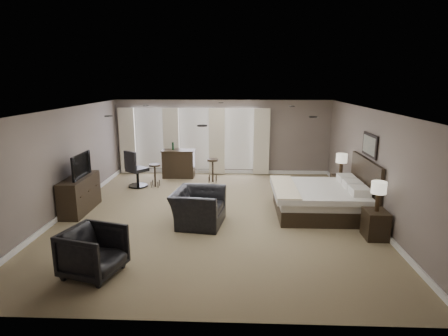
{
  "coord_description": "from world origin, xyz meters",
  "views": [
    {
      "loc": [
        0.58,
        -8.79,
        3.28
      ],
      "look_at": [
        0.2,
        0.4,
        1.1
      ],
      "focal_mm": 30.0,
      "sensor_mm": 36.0,
      "label": 1
    }
  ],
  "objects_px": {
    "lamp_near": "(378,196)",
    "armchair_near": "(198,202)",
    "armchair_far": "(93,250)",
    "nightstand_near": "(375,224)",
    "bed": "(320,186)",
    "dresser": "(80,194)",
    "tv": "(78,174)",
    "bar_counter": "(179,163)",
    "desk_chair": "(137,169)",
    "nightstand_far": "(340,186)",
    "lamp_far": "(341,165)",
    "bar_stool_left": "(155,175)",
    "bar_stool_right": "(213,170)"
  },
  "relations": [
    {
      "from": "lamp_near",
      "to": "armchair_near",
      "type": "xyz_separation_m",
      "value": [
        -3.82,
        0.63,
        -0.38
      ]
    },
    {
      "from": "armchair_far",
      "to": "nightstand_near",
      "type": "bearing_deg",
      "value": -55.87
    },
    {
      "from": "bed",
      "to": "armchair_far",
      "type": "height_order",
      "value": "bed"
    },
    {
      "from": "dresser",
      "to": "tv",
      "type": "relative_size",
      "value": 1.48
    },
    {
      "from": "bar_counter",
      "to": "desk_chair",
      "type": "distance_m",
      "value": 1.65
    },
    {
      "from": "nightstand_near",
      "to": "lamp_near",
      "type": "relative_size",
      "value": 0.95
    },
    {
      "from": "armchair_far",
      "to": "bar_counter",
      "type": "relative_size",
      "value": 0.83
    },
    {
      "from": "nightstand_far",
      "to": "armchair_far",
      "type": "relative_size",
      "value": 0.66
    },
    {
      "from": "armchair_near",
      "to": "lamp_far",
      "type": "bearing_deg",
      "value": -50.99
    },
    {
      "from": "nightstand_far",
      "to": "desk_chair",
      "type": "height_order",
      "value": "desk_chair"
    },
    {
      "from": "tv",
      "to": "desk_chair",
      "type": "xyz_separation_m",
      "value": [
        0.86,
        2.28,
        -0.38
      ]
    },
    {
      "from": "armchair_near",
      "to": "bar_counter",
      "type": "bearing_deg",
      "value": 23.33
    },
    {
      "from": "bed",
      "to": "dresser",
      "type": "height_order",
      "value": "bed"
    },
    {
      "from": "nightstand_far",
      "to": "tv",
      "type": "distance_m",
      "value": 7.12
    },
    {
      "from": "nightstand_far",
      "to": "armchair_near",
      "type": "relative_size",
      "value": 0.49
    },
    {
      "from": "lamp_far",
      "to": "nightstand_near",
      "type": "bearing_deg",
      "value": -90.0
    },
    {
      "from": "bed",
      "to": "nightstand_near",
      "type": "height_order",
      "value": "bed"
    },
    {
      "from": "armchair_far",
      "to": "bar_stool_left",
      "type": "distance_m",
      "value": 5.43
    },
    {
      "from": "lamp_far",
      "to": "armchair_near",
      "type": "relative_size",
      "value": 0.52
    },
    {
      "from": "bar_stool_left",
      "to": "nightstand_far",
      "type": "bearing_deg",
      "value": -8.02
    },
    {
      "from": "nightstand_far",
      "to": "armchair_far",
      "type": "bearing_deg",
      "value": -139.04
    },
    {
      "from": "armchair_far",
      "to": "bar_stool_left",
      "type": "xyz_separation_m",
      "value": [
        -0.15,
        5.43,
        -0.1
      ]
    },
    {
      "from": "armchair_far",
      "to": "desk_chair",
      "type": "distance_m",
      "value": 5.46
    },
    {
      "from": "bed",
      "to": "lamp_far",
      "type": "relative_size",
      "value": 3.45
    },
    {
      "from": "bed",
      "to": "desk_chair",
      "type": "height_order",
      "value": "bed"
    },
    {
      "from": "nightstand_far",
      "to": "bar_stool_left",
      "type": "height_order",
      "value": "bar_stool_left"
    },
    {
      "from": "armchair_far",
      "to": "bar_counter",
      "type": "bearing_deg",
      "value": 12.55
    },
    {
      "from": "desk_chair",
      "to": "bar_counter",
      "type": "bearing_deg",
      "value": -94.7
    },
    {
      "from": "desk_chair",
      "to": "nightstand_near",
      "type": "bearing_deg",
      "value": -174.07
    },
    {
      "from": "dresser",
      "to": "bed",
      "type": "bearing_deg",
      "value": 0.69
    },
    {
      "from": "nightstand_near",
      "to": "armchair_near",
      "type": "distance_m",
      "value": 3.88
    },
    {
      "from": "armchair_near",
      "to": "bar_stool_left",
      "type": "bearing_deg",
      "value": 37.4
    },
    {
      "from": "lamp_far",
      "to": "bar_counter",
      "type": "height_order",
      "value": "lamp_far"
    },
    {
      "from": "dresser",
      "to": "lamp_far",
      "type": "bearing_deg",
      "value": 12.41
    },
    {
      "from": "bar_stool_right",
      "to": "desk_chair",
      "type": "height_order",
      "value": "desk_chair"
    },
    {
      "from": "bed",
      "to": "bar_stool_right",
      "type": "relative_size",
      "value": 2.91
    },
    {
      "from": "bar_stool_left",
      "to": "desk_chair",
      "type": "bearing_deg",
      "value": -177.69
    },
    {
      "from": "nightstand_far",
      "to": "lamp_near",
      "type": "distance_m",
      "value": 2.96
    },
    {
      "from": "dresser",
      "to": "bar_stool_right",
      "type": "height_order",
      "value": "dresser"
    },
    {
      "from": "lamp_near",
      "to": "lamp_far",
      "type": "height_order",
      "value": "lamp_far"
    },
    {
      "from": "lamp_near",
      "to": "dresser",
      "type": "xyz_separation_m",
      "value": [
        -6.92,
        1.38,
        -0.47
      ]
    },
    {
      "from": "bed",
      "to": "bar_stool_right",
      "type": "distance_m",
      "value": 4.07
    },
    {
      "from": "nightstand_near",
      "to": "armchair_near",
      "type": "relative_size",
      "value": 0.48
    },
    {
      "from": "bed",
      "to": "dresser",
      "type": "bearing_deg",
      "value": -179.31
    },
    {
      "from": "lamp_far",
      "to": "armchair_far",
      "type": "xyz_separation_m",
      "value": [
        -5.36,
        -4.65,
        -0.47
      ]
    },
    {
      "from": "tv",
      "to": "bar_counter",
      "type": "bearing_deg",
      "value": -29.2
    },
    {
      "from": "bar_counter",
      "to": "dresser",
      "type": "bearing_deg",
      "value": -119.2
    },
    {
      "from": "dresser",
      "to": "desk_chair",
      "type": "xyz_separation_m",
      "value": [
        0.86,
        2.28,
        0.13
      ]
    },
    {
      "from": "bar_counter",
      "to": "bar_stool_right",
      "type": "distance_m",
      "value": 1.33
    },
    {
      "from": "lamp_far",
      "to": "tv",
      "type": "bearing_deg",
      "value": -167.59
    }
  ]
}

